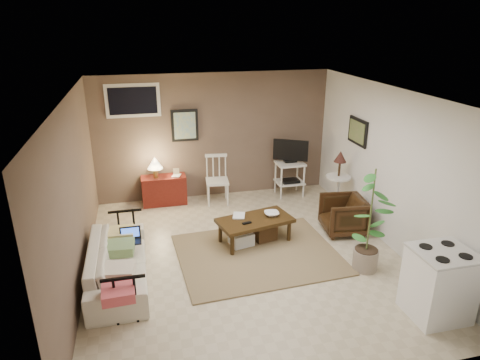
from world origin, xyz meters
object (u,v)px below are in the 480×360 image
object	(u,v)px
sofa	(117,257)
coffee_table	(254,229)
tv_stand	(290,166)
red_console	(163,187)
stove	(439,284)
spindle_chair	(217,181)
armchair	(343,213)
potted_plant	(370,217)
side_table	(339,175)

from	to	relation	value
sofa	coffee_table	bearing A→B (deg)	-73.72
tv_stand	red_console	bearing A→B (deg)	176.68
sofa	red_console	size ratio (longest dim) A/B	1.96
coffee_table	tv_stand	distance (m)	2.13
stove	spindle_chair	bearing A→B (deg)	116.02
coffee_table	armchair	bearing A→B (deg)	0.28
red_console	stove	distance (m)	4.99
armchair	stove	bearing A→B (deg)	9.83
spindle_chair	potted_plant	bearing A→B (deg)	-60.47
red_console	spindle_chair	size ratio (longest dim) A/B	1.03
sofa	potted_plant	bearing A→B (deg)	-98.59
sofa	side_table	size ratio (longest dim) A/B	1.60
tv_stand	armchair	xyz separation A→B (m)	(0.31, -1.71, -0.27)
tv_stand	armchair	distance (m)	1.76
red_console	spindle_chair	bearing A→B (deg)	-9.86
spindle_chair	stove	xyz separation A→B (m)	(1.90, -3.89, -0.00)
armchair	spindle_chair	bearing A→B (deg)	-126.64
tv_stand	armchair	world-z (taller)	tv_stand
sofa	spindle_chair	world-z (taller)	spindle_chair
potted_plant	stove	size ratio (longest dim) A/B	1.76
red_console	side_table	bearing A→B (deg)	-20.48
sofa	tv_stand	distance (m)	3.99
stove	potted_plant	bearing A→B (deg)	106.05
armchair	potted_plant	bearing A→B (deg)	-3.26
spindle_chair	stove	world-z (taller)	spindle_chair
coffee_table	potted_plant	size ratio (longest dim) A/B	0.82
potted_plant	tv_stand	bearing A→B (deg)	92.40
sofa	spindle_chair	bearing A→B (deg)	-37.77
armchair	coffee_table	bearing A→B (deg)	-82.95
spindle_chair	potted_plant	world-z (taller)	potted_plant
side_table	stove	world-z (taller)	side_table
armchair	potted_plant	xyz separation A→B (m)	(-0.20, -1.11, 0.48)
red_console	potted_plant	distance (m)	3.97
tv_stand	potted_plant	size ratio (longest dim) A/B	0.74
sofa	stove	distance (m)	4.00
red_console	armchair	distance (m)	3.35
sofa	red_console	xyz separation A→B (m)	(0.77, 2.46, -0.04)
spindle_chair	tv_stand	size ratio (longest dim) A/B	0.81
sofa	tv_stand	bearing A→B (deg)	-54.39
stove	sofa	bearing A→B (deg)	156.45
spindle_chair	tv_stand	xyz separation A→B (m)	(1.46, 0.03, 0.17)
spindle_chair	stove	size ratio (longest dim) A/B	1.07
armchair	potted_plant	world-z (taller)	potted_plant
coffee_table	tv_stand	xyz separation A→B (m)	(1.19, 1.72, 0.36)
spindle_chair	armchair	world-z (taller)	spindle_chair
sofa	side_table	xyz separation A→B (m)	(3.79, 1.33, 0.36)
red_console	spindle_chair	distance (m)	1.02
tv_stand	side_table	distance (m)	1.13
coffee_table	armchair	xyz separation A→B (m)	(1.51, 0.01, 0.09)
coffee_table	stove	size ratio (longest dim) A/B	1.44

